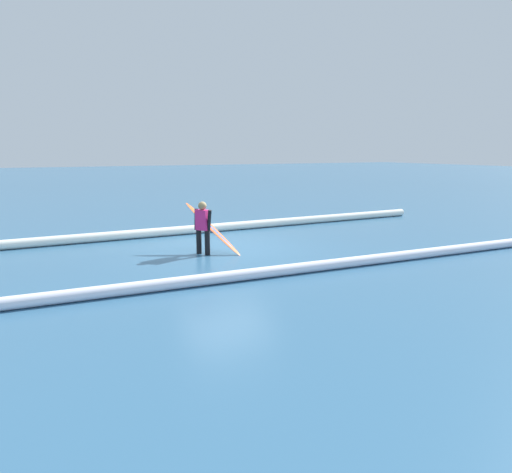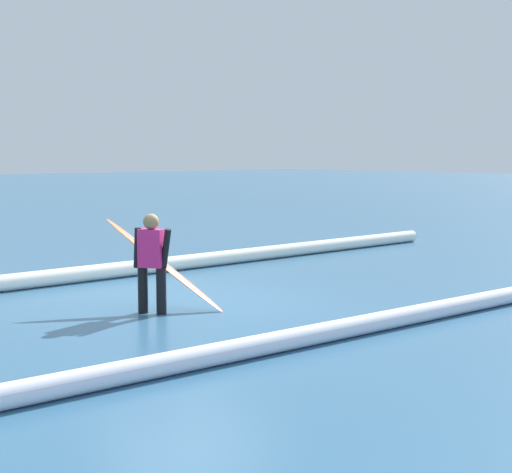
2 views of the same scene
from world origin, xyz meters
name	(u,v)px [view 2 (image 2 of 2)]	position (x,y,z in m)	size (l,w,h in m)	color
ground_plane	(185,302)	(0.00, 0.00, 0.00)	(140.88, 140.88, 0.00)	#336185
surfer	(152,258)	(0.86, 0.39, 0.78)	(0.35, 0.54, 1.40)	black
surfboard	(164,264)	(0.51, 0.18, 0.63)	(1.11, 1.72, 1.30)	#E55926
wave_crest_foreground	(122,269)	(-0.57, -2.65, 0.14)	(0.28, 0.28, 17.13)	white
wave_crest_midground	(178,362)	(2.36, 3.04, 0.12)	(0.24, 0.24, 22.45)	white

